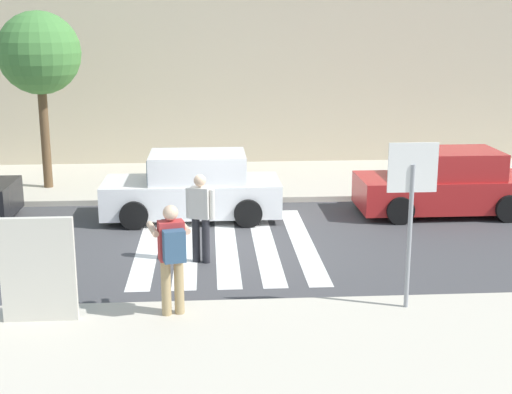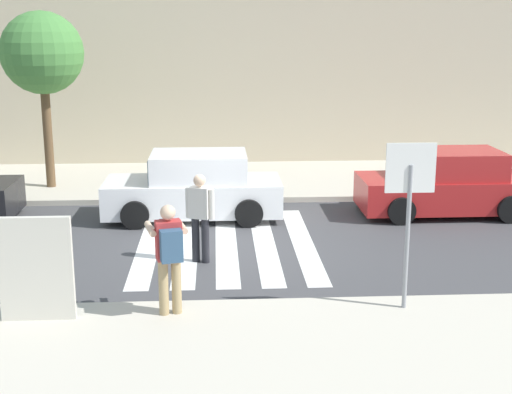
% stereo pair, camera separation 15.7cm
% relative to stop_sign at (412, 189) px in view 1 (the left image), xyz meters
% --- Properties ---
extents(ground_plane, '(120.00, 120.00, 0.00)m').
position_rel_stop_sign_xyz_m(ground_plane, '(-2.73, 3.66, -2.05)').
color(ground_plane, '#424244').
extents(sidewalk_far, '(60.00, 4.80, 0.14)m').
position_rel_stop_sign_xyz_m(sidewalk_far, '(-2.73, 9.66, -1.98)').
color(sidewalk_far, beige).
rests_on(sidewalk_far, ground).
extents(building_facade_far, '(56.00, 4.00, 7.38)m').
position_rel_stop_sign_xyz_m(building_facade_far, '(-2.73, 14.06, 1.65)').
color(building_facade_far, beige).
rests_on(building_facade_far, ground).
extents(crosswalk_stripe_0, '(0.44, 5.20, 0.01)m').
position_rel_stop_sign_xyz_m(crosswalk_stripe_0, '(-4.33, 3.86, -2.04)').
color(crosswalk_stripe_0, silver).
rests_on(crosswalk_stripe_0, ground).
extents(crosswalk_stripe_1, '(0.44, 5.20, 0.01)m').
position_rel_stop_sign_xyz_m(crosswalk_stripe_1, '(-3.53, 3.86, -2.04)').
color(crosswalk_stripe_1, silver).
rests_on(crosswalk_stripe_1, ground).
extents(crosswalk_stripe_2, '(0.44, 5.20, 0.01)m').
position_rel_stop_sign_xyz_m(crosswalk_stripe_2, '(-2.73, 3.86, -2.04)').
color(crosswalk_stripe_2, silver).
rests_on(crosswalk_stripe_2, ground).
extents(crosswalk_stripe_3, '(0.44, 5.20, 0.01)m').
position_rel_stop_sign_xyz_m(crosswalk_stripe_3, '(-1.93, 3.86, -2.04)').
color(crosswalk_stripe_3, silver).
rests_on(crosswalk_stripe_3, ground).
extents(crosswalk_stripe_4, '(0.44, 5.20, 0.01)m').
position_rel_stop_sign_xyz_m(crosswalk_stripe_4, '(-1.13, 3.86, -2.04)').
color(crosswalk_stripe_4, silver).
rests_on(crosswalk_stripe_4, ground).
extents(stop_sign, '(0.76, 0.08, 2.61)m').
position_rel_stop_sign_xyz_m(stop_sign, '(0.00, 0.00, 0.00)').
color(stop_sign, gray).
rests_on(stop_sign, sidewalk_near).
extents(photographer_with_backpack, '(0.70, 0.92, 1.72)m').
position_rel_stop_sign_xyz_m(photographer_with_backpack, '(-3.64, -0.07, -0.88)').
color(photographer_with_backpack, tan).
rests_on(photographer_with_backpack, sidewalk_near).
extents(pedestrian_crossing, '(0.55, 0.36, 1.72)m').
position_rel_stop_sign_xyz_m(pedestrian_crossing, '(-3.23, 2.76, -1.07)').
color(pedestrian_crossing, '#232328').
rests_on(pedestrian_crossing, ground).
extents(parked_car_white, '(4.10, 1.92, 1.55)m').
position_rel_stop_sign_xyz_m(parked_car_white, '(-3.43, 5.96, -1.32)').
color(parked_car_white, white).
rests_on(parked_car_white, ground).
extents(parked_car_red, '(4.10, 1.92, 1.55)m').
position_rel_stop_sign_xyz_m(parked_car_red, '(2.59, 5.96, -1.32)').
color(parked_car_red, red).
rests_on(parked_car_red, ground).
extents(street_tree_west, '(2.16, 2.16, 4.65)m').
position_rel_stop_sign_xyz_m(street_tree_west, '(-7.41, 8.86, 1.64)').
color(street_tree_west, brown).
rests_on(street_tree_west, sidewalk_far).
extents(advertising_board, '(1.10, 0.11, 1.60)m').
position_rel_stop_sign_xyz_m(advertising_board, '(-5.61, -0.15, -1.11)').
color(advertising_board, beige).
rests_on(advertising_board, sidewalk_near).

